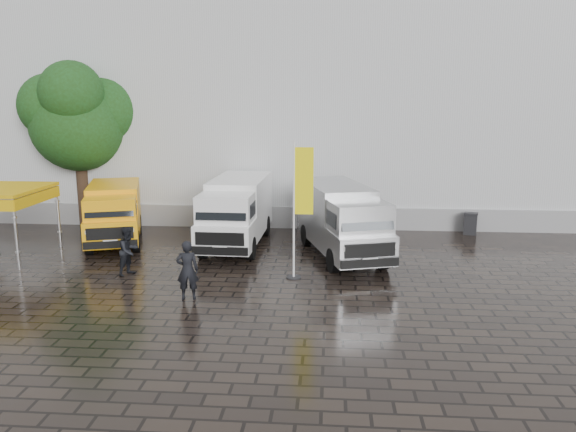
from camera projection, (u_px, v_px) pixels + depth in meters
name	position (u px, v px, depth m)	size (l,w,h in m)	color
ground	(297.00, 284.00, 18.11)	(120.00, 120.00, 0.00)	black
exhibition_hall	(349.00, 96.00, 32.34)	(44.00, 16.00, 12.00)	silver
hall_plinth	(351.00, 218.00, 25.62)	(44.00, 0.15, 1.00)	gray
van_yellow	(114.00, 215.00, 23.03)	(1.98, 5.15, 2.38)	#FCA80D
van_white	(237.00, 213.00, 22.59)	(2.05, 6.16, 2.67)	white
van_silver	(342.00, 222.00, 21.08)	(2.03, 6.09, 2.64)	#9D9FA2
flagpole	(299.00, 204.00, 18.20)	(0.88, 0.50, 4.53)	black
tree	(77.00, 118.00, 25.87)	(4.34, 4.35, 7.79)	black
wheelie_bin	(470.00, 223.00, 24.68)	(0.58, 0.58, 0.96)	black
person_front	(187.00, 270.00, 16.57)	(0.65, 0.43, 1.79)	black
person_tent	(129.00, 251.00, 18.90)	(0.81, 0.63, 1.66)	black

